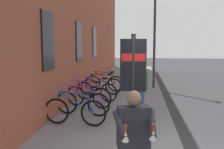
{
  "coord_description": "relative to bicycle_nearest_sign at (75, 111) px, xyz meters",
  "views": [
    {
      "loc": [
        -4.87,
        0.91,
        2.33
      ],
      "look_at": [
        3.36,
        1.86,
        1.32
      ],
      "focal_mm": 41.22,
      "sensor_mm": 36.0,
      "label": 1
    }
  ],
  "objects": [
    {
      "name": "bicycle_by_door",
      "position": [
        4.11,
        -0.08,
        0.0
      ],
      "size": [
        0.64,
        1.72,
        0.97
      ],
      "color": "black",
      "rests_on": "sidewalk_pavement"
    },
    {
      "name": "street_lamp",
      "position": [
        6.21,
        -2.38,
        2.53
      ],
      "size": [
        0.28,
        0.28,
        4.89
      ],
      "color": "#333338",
      "rests_on": "sidewalk_pavement"
    },
    {
      "name": "pedestrian_near_bus",
      "position": [
        1.23,
        -1.75,
        0.63
      ],
      "size": [
        0.5,
        0.52,
        1.67
      ],
      "color": "#334C8C",
      "rests_on": "sidewalk_pavement"
    },
    {
      "name": "tourist_with_hotdogs",
      "position": [
        -3.16,
        -1.67,
        0.58
      ],
      "size": [
        0.62,
        0.61,
        1.56
      ],
      "color": "maroon",
      "rests_on": "sidewalk_pavement"
    },
    {
      "name": "bicycle_far_end",
      "position": [
        0.99,
        0.02,
        0.0
      ],
      "size": [
        0.48,
        1.76,
        0.97
      ],
      "color": "black",
      "rests_on": "sidewalk_pavement"
    },
    {
      "name": "transit_info_sign",
      "position": [
        -1.21,
        -1.59,
        1.21
      ],
      "size": [
        0.1,
        0.55,
        2.4
      ],
      "color": "black",
      "rests_on": "sidewalk_pavement"
    },
    {
      "name": "ground",
      "position": [
        4.27,
        -3.68,
        -0.51
      ],
      "size": [
        60.0,
        60.0,
        0.0
      ],
      "primitive_type": "plane",
      "color": "#2D2D30"
    },
    {
      "name": "bicycle_beside_lamp",
      "position": [
        2.0,
        0.05,
        0.0
      ],
      "size": [
        0.67,
        1.71,
        0.97
      ],
      "color": "black",
      "rests_on": "sidewalk_pavement"
    },
    {
      "name": "bicycle_nearest_sign",
      "position": [
        0.0,
        0.0,
        0.0
      ],
      "size": [
        0.48,
        1.77,
        0.97
      ],
      "color": "black",
      "rests_on": "sidewalk_pavement"
    },
    {
      "name": "sidewalk_pavement",
      "position": [
        6.27,
        -0.93,
        -0.45
      ],
      "size": [
        24.0,
        3.5,
        0.12
      ],
      "primitive_type": "cube",
      "color": "slate",
      "rests_on": "ground"
    },
    {
      "name": "station_facade",
      "position": [
        7.26,
        1.12,
        3.42
      ],
      "size": [
        22.0,
        0.65,
        7.87
      ],
      "color": "brown",
      "rests_on": "ground"
    },
    {
      "name": "bicycle_leaning_wall",
      "position": [
        3.0,
        -0.06,
        0.0
      ],
      "size": [
        0.68,
        1.7,
        0.97
      ],
      "color": "black",
      "rests_on": "sidewalk_pavement"
    },
    {
      "name": "bicycle_mid_rack",
      "position": [
        5.04,
        -0.06,
        0.0
      ],
      "size": [
        0.48,
        1.77,
        0.97
      ],
      "color": "black",
      "rests_on": "sidewalk_pavement"
    }
  ]
}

